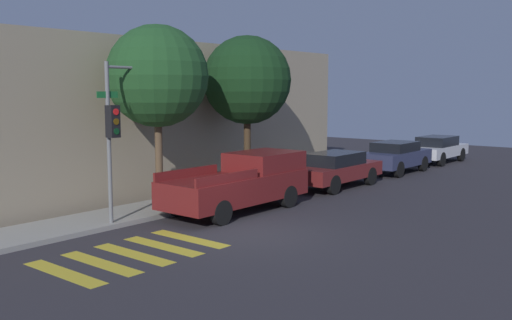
{
  "coord_description": "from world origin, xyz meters",
  "views": [
    {
      "loc": [
        -11.72,
        -9.91,
        3.88
      ],
      "look_at": [
        2.89,
        2.1,
        1.6
      ],
      "focal_mm": 40.0,
      "sensor_mm": 36.0,
      "label": 1
    }
  ],
  "objects_px": {
    "traffic_light_pole": "(123,114)",
    "sedan_far_end": "(438,148)",
    "sedan_near_corner": "(336,169)",
    "tree_midblock": "(247,80)",
    "sedan_middle": "(396,156)",
    "pickup_truck": "(242,182)",
    "tree_near_corner": "(157,77)"
  },
  "relations": [
    {
      "from": "tree_near_corner",
      "to": "tree_midblock",
      "type": "distance_m",
      "value": 4.38
    },
    {
      "from": "traffic_light_pole",
      "to": "tree_near_corner",
      "type": "xyz_separation_m",
      "value": [
        1.86,
        0.65,
        1.11
      ]
    },
    {
      "from": "sedan_middle",
      "to": "tree_midblock",
      "type": "bearing_deg",
      "value": 167.61
    },
    {
      "from": "sedan_far_end",
      "to": "sedan_middle",
      "type": "bearing_deg",
      "value": 180.0
    },
    {
      "from": "traffic_light_pole",
      "to": "tree_near_corner",
      "type": "distance_m",
      "value": 2.26
    },
    {
      "from": "sedan_near_corner",
      "to": "sedan_far_end",
      "type": "height_order",
      "value": "sedan_far_end"
    },
    {
      "from": "traffic_light_pole",
      "to": "tree_near_corner",
      "type": "relative_size",
      "value": 0.79
    },
    {
      "from": "pickup_truck",
      "to": "sedan_far_end",
      "type": "xyz_separation_m",
      "value": [
        16.37,
        -0.0,
        -0.16
      ]
    },
    {
      "from": "sedan_middle",
      "to": "sedan_far_end",
      "type": "relative_size",
      "value": 0.93
    },
    {
      "from": "sedan_middle",
      "to": "tree_midblock",
      "type": "height_order",
      "value": "tree_midblock"
    },
    {
      "from": "pickup_truck",
      "to": "sedan_near_corner",
      "type": "relative_size",
      "value": 1.14
    },
    {
      "from": "sedan_middle",
      "to": "tree_near_corner",
      "type": "distance_m",
      "value": 13.71
    },
    {
      "from": "sedan_near_corner",
      "to": "traffic_light_pole",
      "type": "bearing_deg",
      "value": 172.42
    },
    {
      "from": "sedan_middle",
      "to": "tree_near_corner",
      "type": "xyz_separation_m",
      "value": [
        -13.11,
        1.92,
        3.53
      ]
    },
    {
      "from": "sedan_near_corner",
      "to": "sedan_middle",
      "type": "height_order",
      "value": "sedan_middle"
    },
    {
      "from": "sedan_near_corner",
      "to": "tree_midblock",
      "type": "distance_m",
      "value": 5.17
    },
    {
      "from": "pickup_truck",
      "to": "tree_midblock",
      "type": "relative_size",
      "value": 0.9
    },
    {
      "from": "sedan_middle",
      "to": "tree_near_corner",
      "type": "relative_size",
      "value": 0.72
    },
    {
      "from": "traffic_light_pole",
      "to": "tree_midblock",
      "type": "height_order",
      "value": "tree_midblock"
    },
    {
      "from": "traffic_light_pole",
      "to": "sedan_near_corner",
      "type": "bearing_deg",
      "value": -7.58
    },
    {
      "from": "pickup_truck",
      "to": "tree_near_corner",
      "type": "relative_size",
      "value": 0.89
    },
    {
      "from": "traffic_light_pole",
      "to": "sedan_middle",
      "type": "bearing_deg",
      "value": -4.84
    },
    {
      "from": "sedan_near_corner",
      "to": "tree_midblock",
      "type": "relative_size",
      "value": 0.78
    },
    {
      "from": "tree_near_corner",
      "to": "tree_midblock",
      "type": "relative_size",
      "value": 1.0
    },
    {
      "from": "pickup_truck",
      "to": "tree_midblock",
      "type": "height_order",
      "value": "tree_midblock"
    },
    {
      "from": "pickup_truck",
      "to": "traffic_light_pole",
      "type": "bearing_deg",
      "value": 161.27
    },
    {
      "from": "pickup_truck",
      "to": "sedan_far_end",
      "type": "distance_m",
      "value": 16.37
    },
    {
      "from": "sedan_far_end",
      "to": "tree_near_corner",
      "type": "height_order",
      "value": "tree_near_corner"
    },
    {
      "from": "traffic_light_pole",
      "to": "sedan_near_corner",
      "type": "xyz_separation_m",
      "value": [
        9.52,
        -1.27,
        -2.46
      ]
    },
    {
      "from": "sedan_middle",
      "to": "tree_near_corner",
      "type": "height_order",
      "value": "tree_near_corner"
    },
    {
      "from": "traffic_light_pole",
      "to": "sedan_far_end",
      "type": "distance_m",
      "value": 20.29
    },
    {
      "from": "traffic_light_pole",
      "to": "sedan_middle",
      "type": "xyz_separation_m",
      "value": [
        14.97,
        -1.27,
        -2.43
      ]
    }
  ]
}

